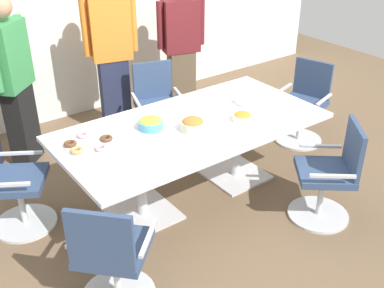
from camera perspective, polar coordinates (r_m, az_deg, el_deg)
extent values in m
cube|color=brown|center=(4.59, 0.00, -6.07)|extent=(10.00, 10.00, 0.01)
cube|color=silver|center=(5.99, -14.37, 16.29)|extent=(8.00, 0.10, 2.80)
cube|color=silver|center=(4.21, 0.00, 2.14)|extent=(2.40, 1.20, 0.04)
cube|color=silver|center=(4.34, -5.91, -8.33)|extent=(0.56, 0.56, 0.02)
cylinder|color=silver|center=(4.13, -6.16, -4.40)|extent=(0.09, 0.09, 0.69)
cube|color=silver|center=(4.87, 5.22, -3.67)|extent=(0.56, 0.56, 0.02)
cylinder|color=silver|center=(4.69, 5.41, 0.01)|extent=(0.09, 0.09, 0.69)
cylinder|color=silver|center=(5.45, -3.93, 0.20)|extent=(0.68, 0.68, 0.02)
cylinder|color=silver|center=(5.35, -4.01, 2.22)|extent=(0.05, 0.05, 0.41)
cube|color=#33476B|center=(5.25, -4.10, 4.49)|extent=(0.58, 0.58, 0.06)
cube|color=#33476B|center=(5.34, -4.77, 7.71)|extent=(0.43, 0.17, 0.42)
cube|color=silver|center=(5.26, -1.55, 6.04)|extent=(0.14, 0.36, 0.02)
cube|color=silver|center=(5.15, -6.79, 5.32)|extent=(0.14, 0.36, 0.02)
cylinder|color=silver|center=(4.46, -19.41, -8.96)|extent=(0.74, 0.74, 0.02)
cylinder|color=silver|center=(4.34, -19.87, -6.70)|extent=(0.05, 0.05, 0.41)
cube|color=#33476B|center=(4.21, -20.40, -4.12)|extent=(0.63, 0.63, 0.06)
cube|color=silver|center=(4.35, -19.94, -1.04)|extent=(0.33, 0.22, 0.02)
cube|color=silver|center=(3.95, -21.50, -4.59)|extent=(0.33, 0.22, 0.02)
cylinder|color=silver|center=(3.49, -9.08, -15.13)|extent=(0.05, 0.05, 0.41)
cube|color=#33476B|center=(3.33, -9.39, -12.25)|extent=(0.65, 0.65, 0.06)
cube|color=#33476B|center=(3.03, -11.04, -11.37)|extent=(0.33, 0.35, 0.42)
cube|color=silver|center=(3.33, -13.60, -10.03)|extent=(0.29, 0.27, 0.02)
cube|color=silver|center=(3.19, -5.32, -11.26)|extent=(0.29, 0.27, 0.02)
cylinder|color=silver|center=(4.46, 14.92, -8.19)|extent=(0.76, 0.76, 0.02)
cylinder|color=silver|center=(4.33, 15.28, -5.91)|extent=(0.05, 0.05, 0.41)
cube|color=#33476B|center=(4.21, 15.69, -3.31)|extent=(0.65, 0.65, 0.06)
cube|color=#33476B|center=(4.14, 18.95, -0.52)|extent=(0.31, 0.36, 0.42)
cube|color=silver|center=(3.94, 16.61, -3.73)|extent=(0.31, 0.25, 0.02)
cube|color=silver|center=(4.35, 15.27, -0.25)|extent=(0.31, 0.25, 0.02)
cylinder|color=silver|center=(5.64, 12.62, 0.57)|extent=(0.67, 0.67, 0.02)
cylinder|color=silver|center=(5.54, 12.86, 2.52)|extent=(0.05, 0.05, 0.41)
cube|color=#33476B|center=(5.45, 13.13, 4.71)|extent=(0.57, 0.57, 0.06)
cube|color=#33476B|center=(5.54, 14.37, 7.66)|extent=(0.16, 0.43, 0.42)
cube|color=silver|center=(5.32, 15.63, 5.18)|extent=(0.36, 0.13, 0.02)
cube|color=silver|center=(5.50, 10.97, 6.53)|extent=(0.36, 0.13, 0.02)
cube|color=black|center=(5.24, -19.74, 2.19)|extent=(0.37, 0.37, 0.83)
cube|color=#388C4C|center=(4.97, -21.17, 9.88)|extent=(0.47, 0.46, 0.66)
sphere|color=tan|center=(4.85, -22.19, 15.12)|extent=(0.23, 0.23, 0.23)
cylinder|color=#388C4C|center=(5.18, -19.83, 11.23)|extent=(0.11, 0.11, 0.59)
cube|color=#232842|center=(5.62, -9.22, 5.74)|extent=(0.36, 0.27, 0.90)
cube|color=orange|center=(5.35, -9.91, 13.66)|extent=(0.48, 0.32, 0.71)
cylinder|color=orange|center=(5.40, -7.12, 14.40)|extent=(0.10, 0.10, 0.64)
cylinder|color=orange|center=(5.30, -12.81, 13.62)|extent=(0.10, 0.10, 0.64)
cube|color=brown|center=(6.12, -1.26, 7.59)|extent=(0.36, 0.28, 0.79)
cube|color=maroon|center=(5.90, -1.34, 14.04)|extent=(0.48, 0.33, 0.63)
cylinder|color=maroon|center=(5.98, 1.13, 14.56)|extent=(0.10, 0.10, 0.57)
cylinder|color=maroon|center=(5.81, -3.88, 14.07)|extent=(0.10, 0.10, 0.57)
cylinder|color=beige|center=(4.08, 0.10, 2.17)|extent=(0.21, 0.21, 0.08)
ellipsoid|color=#AD702D|center=(4.06, 0.10, 2.70)|extent=(0.18, 0.18, 0.07)
cylinder|color=white|center=(4.28, 6.09, 3.14)|extent=(0.18, 0.18, 0.06)
ellipsoid|color=orange|center=(4.26, 6.11, 3.49)|extent=(0.15, 0.15, 0.05)
cylinder|color=#4C9EC6|center=(4.13, -5.00, 2.35)|extent=(0.22, 0.22, 0.07)
ellipsoid|color=yellow|center=(4.12, -5.02, 2.80)|extent=(0.19, 0.19, 0.07)
cylinder|color=white|center=(3.95, -12.31, -0.08)|extent=(0.39, 0.39, 0.01)
torus|color=brown|center=(3.98, -10.30, 0.68)|extent=(0.11, 0.11, 0.03)
torus|color=pink|center=(4.07, -13.02, 1.07)|extent=(0.11, 0.11, 0.03)
torus|color=brown|center=(3.96, -14.48, 0.04)|extent=(0.11, 0.11, 0.03)
torus|color=tan|center=(3.85, -13.72, -0.75)|extent=(0.11, 0.11, 0.03)
torus|color=pink|center=(3.84, -10.89, -0.46)|extent=(0.11, 0.11, 0.03)
cube|color=white|center=(4.61, 6.75, 5.24)|extent=(0.18, 0.18, 0.08)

